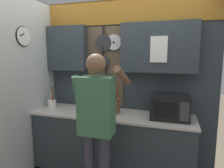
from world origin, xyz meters
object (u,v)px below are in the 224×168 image
(microwave, at_px, (170,107))
(utensil_crock, at_px, (52,103))
(knife_block, at_px, (114,106))
(person, at_px, (97,117))

(microwave, bearing_deg, utensil_crock, 179.94)
(microwave, distance_m, utensil_crock, 1.76)
(microwave, distance_m, knife_block, 0.75)
(utensil_crock, bearing_deg, knife_block, -0.07)
(microwave, xyz_separation_m, knife_block, (-0.75, 0.00, -0.04))
(microwave, relative_size, person, 0.27)
(knife_block, height_order, utensil_crock, utensil_crock)
(knife_block, xyz_separation_m, utensil_crock, (-1.01, 0.00, -0.03))
(knife_block, distance_m, person, 0.62)
(microwave, distance_m, person, 0.98)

